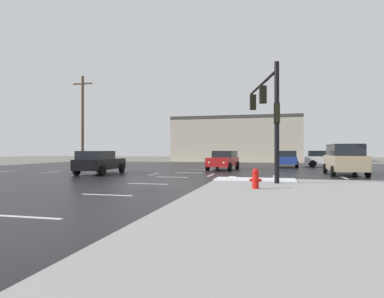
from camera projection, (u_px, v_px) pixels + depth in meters
ground_plane at (181, 175)px, 21.46m from camera, size 120.00×120.00×0.00m
road_asphalt at (181, 175)px, 21.47m from camera, size 44.00×44.00×0.02m
snow_strip_curbside at (255, 179)px, 16.39m from camera, size 4.00×1.60×0.06m
lane_markings at (194, 177)px, 19.84m from camera, size 36.15×36.15×0.01m
traffic_signal_mast at (267, 106)px, 16.60m from camera, size 1.73×6.27×5.56m
fire_hydrant at (256, 178)px, 12.71m from camera, size 0.48×0.26×0.79m
strip_building_background at (237, 139)px, 49.00m from camera, size 18.58×8.00×6.57m
sedan_blue at (287, 158)px, 31.10m from camera, size 2.19×4.60×1.58m
suv_tan at (345, 159)px, 21.34m from camera, size 2.21×4.86×2.03m
sedan_red at (224, 160)px, 27.05m from camera, size 2.35×4.66×1.58m
sedan_black at (99, 162)px, 22.07m from camera, size 2.20×4.61×1.58m
sedan_white at (327, 158)px, 31.68m from camera, size 4.59×2.15×1.58m
utility_pole_far at (83, 119)px, 33.94m from camera, size 2.20×0.28×9.44m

